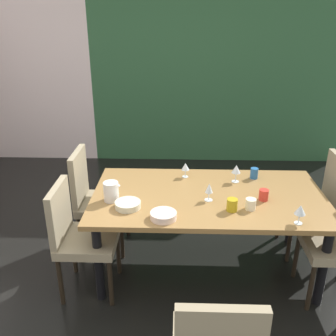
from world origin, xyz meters
TOP-DOWN VIEW (x-y plane):
  - ground_plane at (0.00, 0.00)m, footprint 5.28×5.54m
  - back_panel_interior at (-1.78, 2.72)m, footprint 1.71×0.10m
  - garden_window_panel at (0.86, 2.72)m, footprint 3.56×0.10m
  - dining_table at (0.56, 0.14)m, footprint 1.88×1.03m
  - chair_left_near at (-0.45, -0.16)m, footprint 0.45×0.44m
  - chair_left_far at (-0.46, 0.43)m, footprint 0.45×0.44m
  - chair_right_far at (1.57, 0.43)m, footprint 0.44×0.44m
  - wine_glass_corner at (0.55, 0.04)m, footprint 0.06×0.06m
  - wine_glass_rear at (1.16, -0.28)m, footprint 0.08×0.08m
  - wine_glass_east at (0.81, 0.39)m, footprint 0.08×0.08m
  - wine_glass_near_window at (0.37, 0.48)m, footprint 0.07×0.07m
  - serving_bowl_south at (0.21, -0.25)m, footprint 0.19×0.19m
  - serving_bowl_right at (-0.07, -0.10)m, footprint 0.20×0.20m
  - cup_west at (0.86, -0.09)m, footprint 0.08×0.08m
  - cup_near_shelf at (0.98, 0.06)m, footprint 0.07×0.07m
  - cup_left at (0.98, 0.47)m, footprint 0.07×0.07m
  - cup_front at (0.72, -0.12)m, footprint 0.08×0.08m
  - pitcher_north at (-0.21, 0.01)m, footprint 0.13×0.12m

SIDE VIEW (x-z plane):
  - ground_plane at x=0.00m, z-range -0.02..0.00m
  - chair_left_near at x=-0.45m, z-range 0.06..0.97m
  - chair_right_far at x=1.57m, z-range 0.06..1.00m
  - chair_left_far at x=-0.46m, z-range 0.05..1.01m
  - dining_table at x=0.56m, z-range 0.28..1.00m
  - serving_bowl_right at x=-0.07m, z-range 0.71..0.76m
  - serving_bowl_south at x=0.21m, z-range 0.71..0.76m
  - cup_west at x=0.86m, z-range 0.71..0.80m
  - cup_near_shelf at x=0.98m, z-range 0.71..0.80m
  - cup_left at x=0.98m, z-range 0.71..0.81m
  - cup_front at x=0.72m, z-range 0.71..0.81m
  - pitcher_north at x=-0.21m, z-range 0.71..0.87m
  - wine_glass_near_window at x=0.37m, z-range 0.74..0.88m
  - wine_glass_corner at x=0.55m, z-range 0.74..0.89m
  - wine_glass_rear at x=1.16m, z-range 0.75..0.89m
  - wine_glass_east at x=0.81m, z-range 0.75..0.91m
  - back_panel_interior at x=-1.78m, z-range 0.00..2.86m
  - garden_window_panel at x=0.86m, z-range 0.00..2.86m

